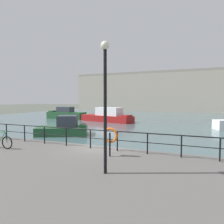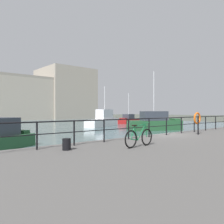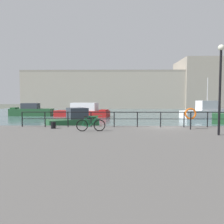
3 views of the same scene
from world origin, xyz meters
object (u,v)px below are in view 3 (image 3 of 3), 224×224
(harbor_building, at_px, (145,90))
(mooring_bollard, at_px, (53,125))
(moored_cabin_cruiser, at_px, (83,111))
(quay_lamp_post, at_px, (220,78))
(moored_white_yacht, at_px, (74,120))
(parked_bicycle, at_px, (91,125))
(moored_green_narrowboat, at_px, (204,111))
(life_ring_stand, at_px, (191,114))
(moored_small_launch, at_px, (31,111))

(harbor_building, xyz_separation_m, mooring_bollard, (-14.42, -60.94, -5.15))
(moored_cabin_cruiser, distance_m, quay_lamp_post, 28.13)
(harbor_building, xyz_separation_m, moored_white_yacht, (-14.82, -51.93, -5.70))
(parked_bicycle, bearing_deg, moored_green_narrowboat, 50.11)
(quay_lamp_post, bearing_deg, moored_green_narrowboat, 69.24)
(harbor_building, height_order, parked_bicycle, harbor_building)
(life_ring_stand, bearing_deg, parked_bicycle, -171.58)
(harbor_building, height_order, moored_white_yacht, harbor_building)
(moored_small_launch, xyz_separation_m, parked_bicycle, (13.94, -26.04, 0.58))
(life_ring_stand, relative_size, quay_lamp_post, 0.29)
(harbor_building, bearing_deg, quay_lamp_post, -94.19)
(mooring_bollard, height_order, life_ring_stand, life_ring_stand)
(life_ring_stand, xyz_separation_m, quay_lamp_post, (0.76, -2.24, 2.11))
(moored_small_launch, xyz_separation_m, quay_lamp_post, (21.05, -27.33, 3.27))
(life_ring_stand, bearing_deg, harbor_building, 84.95)
(moored_white_yacht, relative_size, moored_green_narrowboat, 0.70)
(life_ring_stand, bearing_deg, quay_lamp_post, -71.15)
(moored_green_narrowboat, relative_size, moored_small_launch, 1.12)
(parked_bicycle, relative_size, life_ring_stand, 1.27)
(moored_cabin_cruiser, bearing_deg, moored_green_narrowboat, 10.47)
(life_ring_stand, bearing_deg, mooring_bollard, 178.11)
(moored_white_yacht, bearing_deg, harbor_building, 47.67)
(moored_small_launch, height_order, parked_bicycle, moored_small_launch)
(moored_green_narrowboat, xyz_separation_m, quay_lamp_post, (-9.18, -24.23, 3.08))
(moored_white_yacht, height_order, moored_small_launch, moored_small_launch)
(moored_white_yacht, height_order, moored_cabin_cruiser, moored_cabin_cruiser)
(moored_white_yacht, relative_size, quay_lamp_post, 1.22)
(moored_cabin_cruiser, bearing_deg, harbor_building, 81.37)
(harbor_building, relative_size, moored_white_yacht, 11.44)
(moored_green_narrowboat, distance_m, quay_lamp_post, 26.09)
(moored_white_yacht, height_order, parked_bicycle, moored_white_yacht)
(moored_green_narrowboat, xyz_separation_m, parked_bicycle, (-16.30, -22.93, 0.39))
(moored_green_narrowboat, bearing_deg, life_ring_stand, -139.83)
(moored_green_narrowboat, xyz_separation_m, life_ring_stand, (-9.95, -21.99, 0.97))
(moored_cabin_cruiser, height_order, moored_small_launch, moored_cabin_cruiser)
(moored_green_narrowboat, relative_size, quay_lamp_post, 1.75)
(moored_green_narrowboat, bearing_deg, quay_lamp_post, -136.25)
(harbor_building, distance_m, quay_lamp_post, 63.69)
(parked_bicycle, distance_m, mooring_bollard, 2.93)
(moored_white_yacht, xyz_separation_m, life_ring_stand, (9.41, -9.31, 1.30))
(mooring_bollard, xyz_separation_m, life_ring_stand, (9.01, -0.30, 0.75))
(moored_cabin_cruiser, bearing_deg, mooring_bollard, -72.00)
(moored_cabin_cruiser, distance_m, moored_green_narrowboat, 20.53)
(moored_small_launch, xyz_separation_m, mooring_bollard, (11.28, -24.80, 0.41))
(moored_green_narrowboat, distance_m, life_ring_stand, 24.16)
(moored_cabin_cruiser, distance_m, mooring_bollard, 23.08)
(moored_small_launch, bearing_deg, quay_lamp_post, 126.57)
(moored_green_narrowboat, height_order, life_ring_stand, moored_green_narrowboat)
(moored_green_narrowboat, distance_m, parked_bicycle, 28.14)
(moored_cabin_cruiser, xyz_separation_m, mooring_bollard, (1.53, -23.03, 0.35))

